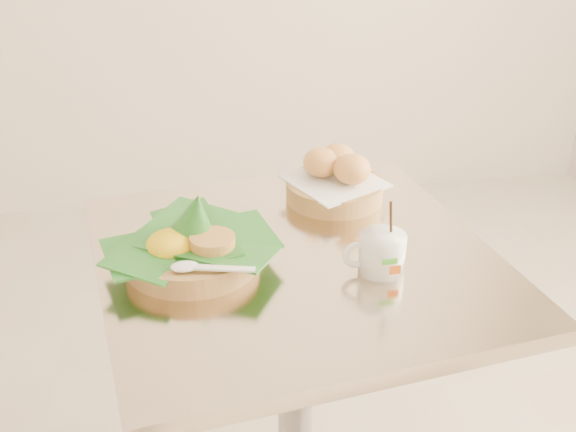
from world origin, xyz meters
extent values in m
cylinder|color=gray|center=(0.16, 0.00, 0.37)|extent=(0.07, 0.07, 0.69)
cube|color=beige|center=(0.16, 0.00, 0.73)|extent=(0.80, 0.80, 0.03)
cylinder|color=tan|center=(-0.03, 0.00, 0.77)|extent=(0.24, 0.24, 0.04)
cone|color=#1A5B1A|center=(-0.02, 0.01, 0.84)|extent=(0.14, 0.14, 0.12)
ellipsoid|color=yellow|center=(-0.06, 0.00, 0.79)|extent=(0.09, 0.09, 0.05)
cylinder|color=#CC9347|center=(0.01, -0.02, 0.80)|extent=(0.08, 0.08, 0.02)
cylinder|color=tan|center=(0.28, 0.22, 0.77)|extent=(0.20, 0.20, 0.04)
cube|color=white|center=(0.28, 0.22, 0.79)|extent=(0.23, 0.23, 0.01)
ellipsoid|color=orange|center=(0.25, 0.24, 0.82)|extent=(0.08, 0.08, 0.06)
ellipsoid|color=orange|center=(0.31, 0.20, 0.82)|extent=(0.08, 0.08, 0.06)
ellipsoid|color=orange|center=(0.29, 0.26, 0.82)|extent=(0.08, 0.08, 0.06)
cylinder|color=white|center=(0.30, -0.07, 0.78)|extent=(0.08, 0.08, 0.07)
torus|color=white|center=(0.25, -0.07, 0.79)|extent=(0.05, 0.01, 0.05)
cylinder|color=#472B14|center=(0.30, -0.07, 0.82)|extent=(0.07, 0.07, 0.01)
cylinder|color=black|center=(0.31, -0.07, 0.84)|extent=(0.02, 0.04, 0.10)
cube|color=green|center=(0.30, -0.11, 0.79)|extent=(0.03, 0.00, 0.01)
cube|color=orange|center=(0.31, -0.11, 0.77)|extent=(0.02, 0.00, 0.02)
camera|label=1|loc=(-0.04, -1.10, 1.41)|focal=45.00mm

